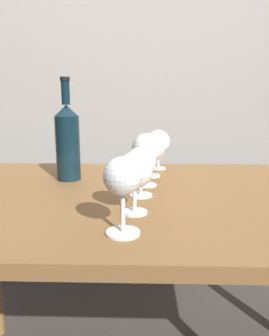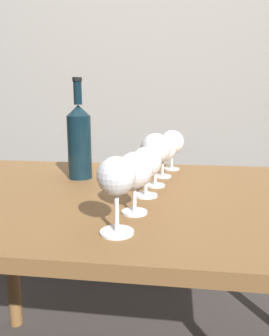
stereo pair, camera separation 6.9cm
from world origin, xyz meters
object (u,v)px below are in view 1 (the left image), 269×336
Objects in this scene: wine_glass_merlot at (134,172)px; wine_bottle at (68,141)px; wine_glass_amber at (152,149)px; wine_glass_rose at (140,163)px; wine_glass_pinot at (147,149)px; wine_glass_white at (158,142)px; wine_glass_cabernet at (123,179)px.

wine_glass_merlot is 0.38m from wine_bottle.
wine_bottle is (-0.22, 0.31, 0.03)m from wine_glass_merlot.
wine_glass_merlot and wine_glass_amber have the same top height.
wine_glass_pinot is at bearing 79.38° from wine_glass_rose.
wine_glass_pinot is 1.08× the size of wine_glass_white.
wine_glass_cabernet is 0.61m from wine_glass_white.
wine_glass_rose is 0.91× the size of wine_glass_white.
wine_glass_rose is 0.29m from wine_bottle.
wine_glass_amber is (0.06, 0.48, -0.01)m from wine_glass_cabernet.
wine_glass_cabernet is at bearing -97.63° from wine_glass_amber.
wine_glass_pinot reaches higher than wine_glass_amber.
wine_glass_merlot is 0.95× the size of wine_glass_white.
wine_glass_pinot is 0.12m from wine_glass_amber.
wine_glass_cabernet reaches higher than wine_glass_white.
wine_glass_rose is at bearing -98.97° from wine_glass_amber.
wine_glass_white reaches higher than wine_glass_merlot.
wine_glass_white is at bearing 79.73° from wine_glass_rose.
wine_bottle is at bearing 142.15° from wine_glass_rose.
wine_bottle is at bearing 115.25° from wine_glass_cabernet.
wine_glass_pinot reaches higher than wine_glass_cabernet.
wine_glass_cabernet is 0.48m from wine_glass_amber.
wine_glass_pinot is 0.25m from wine_glass_white.
wine_glass_amber is at bearing 82.49° from wine_glass_pinot.
wine_glass_merlot is at bearing -94.06° from wine_glass_rose.
wine_bottle reaches higher than wine_glass_pinot.
wine_glass_pinot is 1.13× the size of wine_glass_amber.
wine_glass_cabernet is 0.12m from wine_glass_merlot.
wine_glass_pinot is (0.05, 0.36, 0.00)m from wine_glass_cabernet.
wine_glass_amber is 0.27m from wine_bottle.
wine_glass_amber is 0.44× the size of wine_bottle.
wine_glass_cabernet is 0.47m from wine_bottle.
wine_glass_pinot is at bearing -97.51° from wine_glass_amber.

